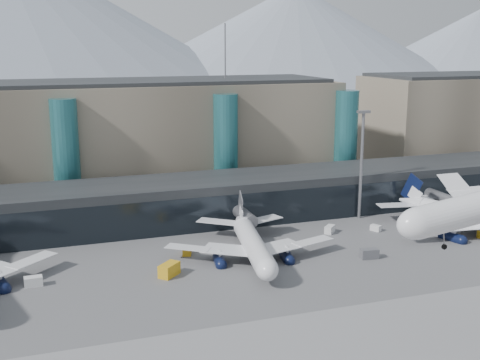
{
  "coord_description": "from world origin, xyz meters",
  "views": [
    {
      "loc": [
        -41.22,
        -72.97,
        40.89
      ],
      "look_at": [
        -5.42,
        32.0,
        15.37
      ],
      "focal_mm": 45.0,
      "sensor_mm": 36.0,
      "label": 1
    }
  ],
  "objects_px": {
    "lightmast_mid": "(362,158)",
    "veh_a": "(33,281)",
    "veh_c": "(369,254)",
    "jet_parked_right": "(459,210)",
    "veh_g": "(376,228)",
    "veh_d": "(330,229)",
    "veh_h": "(169,270)",
    "veh_b": "(187,251)",
    "jet_parked_mid": "(250,235)"
  },
  "relations": [
    {
      "from": "veh_g",
      "to": "lightmast_mid",
      "type": "bearing_deg",
      "value": 142.86
    },
    {
      "from": "veh_d",
      "to": "veh_g",
      "type": "distance_m",
      "value": 10.57
    },
    {
      "from": "lightmast_mid",
      "to": "veh_a",
      "type": "height_order",
      "value": "lightmast_mid"
    },
    {
      "from": "veh_d",
      "to": "veh_b",
      "type": "bearing_deg",
      "value": 142.18
    },
    {
      "from": "jet_parked_mid",
      "to": "veh_h",
      "type": "distance_m",
      "value": 18.38
    },
    {
      "from": "jet_parked_right",
      "to": "veh_c",
      "type": "distance_m",
      "value": 29.62
    },
    {
      "from": "jet_parked_mid",
      "to": "veh_g",
      "type": "relative_size",
      "value": 15.64
    },
    {
      "from": "lightmast_mid",
      "to": "veh_h",
      "type": "xyz_separation_m",
      "value": [
        -50.59,
        -21.2,
        -13.27
      ]
    },
    {
      "from": "lightmast_mid",
      "to": "veh_d",
      "type": "distance_m",
      "value": 19.88
    },
    {
      "from": "veh_c",
      "to": "lightmast_mid",
      "type": "bearing_deg",
      "value": 72.02
    },
    {
      "from": "jet_parked_right",
      "to": "veh_h",
      "type": "height_order",
      "value": "jet_parked_right"
    },
    {
      "from": "veh_c",
      "to": "veh_h",
      "type": "relative_size",
      "value": 0.82
    },
    {
      "from": "jet_parked_mid",
      "to": "veh_c",
      "type": "height_order",
      "value": "jet_parked_mid"
    },
    {
      "from": "veh_d",
      "to": "veh_g",
      "type": "bearing_deg",
      "value": -53.83
    },
    {
      "from": "jet_parked_right",
      "to": "veh_g",
      "type": "xyz_separation_m",
      "value": [
        -17.43,
        5.45,
        -3.9
      ]
    },
    {
      "from": "veh_a",
      "to": "veh_g",
      "type": "relative_size",
      "value": 1.35
    },
    {
      "from": "jet_parked_right",
      "to": "veh_h",
      "type": "bearing_deg",
      "value": 77.94
    },
    {
      "from": "veh_c",
      "to": "veh_h",
      "type": "distance_m",
      "value": 38.76
    },
    {
      "from": "lightmast_mid",
      "to": "jet_parked_right",
      "type": "relative_size",
      "value": 0.68
    },
    {
      "from": "veh_a",
      "to": "veh_g",
      "type": "height_order",
      "value": "veh_a"
    },
    {
      "from": "veh_b",
      "to": "veh_g",
      "type": "height_order",
      "value": "veh_b"
    },
    {
      "from": "jet_parked_right",
      "to": "veh_g",
      "type": "distance_m",
      "value": 18.68
    },
    {
      "from": "lightmast_mid",
      "to": "veh_c",
      "type": "distance_m",
      "value": 30.77
    },
    {
      "from": "jet_parked_mid",
      "to": "veh_a",
      "type": "height_order",
      "value": "jet_parked_mid"
    },
    {
      "from": "veh_h",
      "to": "jet_parked_right",
      "type": "bearing_deg",
      "value": -39.58
    },
    {
      "from": "lightmast_mid",
      "to": "jet_parked_mid",
      "type": "distance_m",
      "value": 38.26
    },
    {
      "from": "veh_c",
      "to": "veh_h",
      "type": "height_order",
      "value": "veh_h"
    },
    {
      "from": "veh_a",
      "to": "veh_b",
      "type": "height_order",
      "value": "veh_a"
    },
    {
      "from": "jet_parked_right",
      "to": "veh_d",
      "type": "xyz_separation_m",
      "value": [
        -27.83,
        7.35,
        -3.73
      ]
    },
    {
      "from": "veh_d",
      "to": "veh_c",
      "type": "bearing_deg",
      "value": -133.59
    },
    {
      "from": "veh_c",
      "to": "veh_h",
      "type": "bearing_deg",
      "value": -177.76
    },
    {
      "from": "veh_b",
      "to": "lightmast_mid",
      "type": "bearing_deg",
      "value": -57.81
    },
    {
      "from": "lightmast_mid",
      "to": "veh_a",
      "type": "bearing_deg",
      "value": -166.07
    },
    {
      "from": "veh_h",
      "to": "veh_g",
      "type": "bearing_deg",
      "value": -31.69
    },
    {
      "from": "veh_c",
      "to": "veh_d",
      "type": "xyz_separation_m",
      "value": [
        0.05,
        16.72,
        -0.13
      ]
    },
    {
      "from": "veh_a",
      "to": "veh_h",
      "type": "relative_size",
      "value": 0.72
    },
    {
      "from": "lightmast_mid",
      "to": "veh_c",
      "type": "height_order",
      "value": "lightmast_mid"
    },
    {
      "from": "veh_b",
      "to": "veh_d",
      "type": "xyz_separation_m",
      "value": [
        32.94,
        3.24,
        0.06
      ]
    },
    {
      "from": "jet_parked_mid",
      "to": "veh_d",
      "type": "relative_size",
      "value": 12.17
    },
    {
      "from": "jet_parked_mid",
      "to": "veh_d",
      "type": "bearing_deg",
      "value": -60.42
    },
    {
      "from": "lightmast_mid",
      "to": "veh_c",
      "type": "bearing_deg",
      "value": -115.73
    },
    {
      "from": "veh_a",
      "to": "veh_b",
      "type": "relative_size",
      "value": 1.14
    },
    {
      "from": "jet_parked_mid",
      "to": "veh_c",
      "type": "xyz_separation_m",
      "value": [
        21.24,
        -8.95,
        -3.33
      ]
    },
    {
      "from": "veh_d",
      "to": "veh_h",
      "type": "bearing_deg",
      "value": 155.17
    },
    {
      "from": "veh_a",
      "to": "veh_g",
      "type": "bearing_deg",
      "value": 3.64
    },
    {
      "from": "jet_parked_mid",
      "to": "veh_c",
      "type": "distance_m",
      "value": 23.29
    },
    {
      "from": "lightmast_mid",
      "to": "veh_g",
      "type": "bearing_deg",
      "value": -98.84
    },
    {
      "from": "veh_a",
      "to": "veh_c",
      "type": "relative_size",
      "value": 0.88
    },
    {
      "from": "veh_d",
      "to": "veh_h",
      "type": "height_order",
      "value": "veh_h"
    },
    {
      "from": "veh_a",
      "to": "jet_parked_right",
      "type": "bearing_deg",
      "value": -1.09
    }
  ]
}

